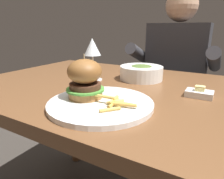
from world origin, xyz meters
TOP-DOWN VIEW (x-y plane):
  - dining_table at (0.00, 0.00)m, footprint 1.34×0.78m
  - main_plate at (-0.02, -0.21)m, footprint 0.30×0.30m
  - burger_sandwich at (-0.08, -0.20)m, footprint 0.11×0.11m
  - fries_pile at (0.03, -0.22)m, footprint 0.13×0.10m
  - wine_glass at (-0.21, 0.02)m, footprint 0.08×0.08m
  - butter_dish at (0.21, 0.02)m, footprint 0.08×0.06m
  - soup_bowl at (-0.04, 0.14)m, footprint 0.18×0.18m
  - diner_person at (-0.01, 0.67)m, footprint 0.51×0.36m

SIDE VIEW (x-z plane):
  - diner_person at x=-0.01m, z-range -0.02..1.15m
  - dining_table at x=0.00m, z-range 0.28..1.02m
  - main_plate at x=-0.02m, z-range 0.74..0.75m
  - butter_dish at x=0.21m, z-range 0.73..0.77m
  - fries_pile at x=0.03m, z-range 0.75..0.77m
  - soup_bowl at x=-0.04m, z-range 0.74..0.80m
  - burger_sandwich at x=-0.08m, z-range 0.75..0.88m
  - wine_glass at x=-0.21m, z-range 0.78..0.96m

